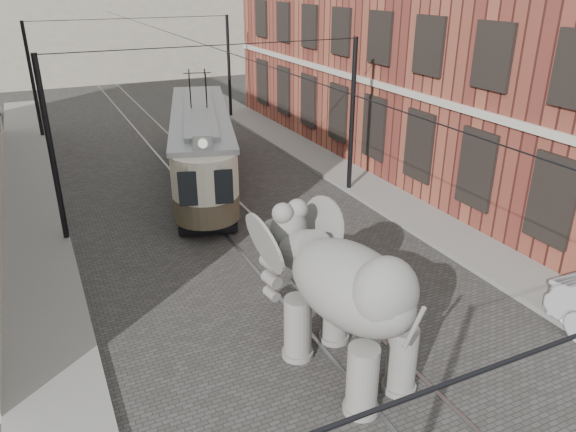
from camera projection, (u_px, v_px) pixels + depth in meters
ground at (300, 289)px, 15.29m from camera, size 120.00×120.00×0.00m
tram_rails at (300, 288)px, 15.28m from camera, size 1.54×80.00×0.02m
sidewalk_right at (467, 245)px, 17.61m from camera, size 2.00×60.00×0.15m
sidewalk_left at (50, 349)px, 12.71m from camera, size 2.00×60.00×0.15m
brick_building at (430, 25)px, 24.65m from camera, size 8.00×26.00×12.00m
catenary at (228, 141)px, 18.15m from camera, size 11.00×30.20×6.00m
tram at (201, 128)px, 22.59m from camera, size 5.37×11.66×4.54m
elephant at (349, 306)px, 11.41m from camera, size 3.94×5.96×3.38m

